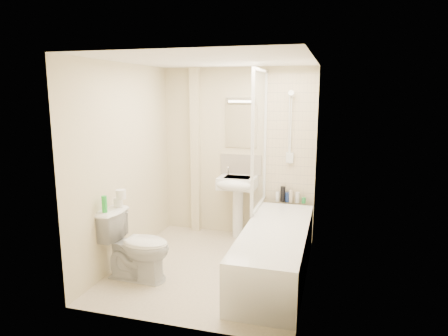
# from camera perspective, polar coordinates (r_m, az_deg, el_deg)

# --- Properties ---
(floor) EXTENTS (2.50, 2.50, 0.00)m
(floor) POSITION_cam_1_polar(r_m,az_deg,el_deg) (4.92, -1.71, -13.97)
(floor) COLOR beige
(floor) RESTS_ON ground
(wall_back) EXTENTS (2.20, 0.02, 2.40)m
(wall_back) POSITION_cam_1_polar(r_m,az_deg,el_deg) (5.73, 1.97, 2.18)
(wall_back) COLOR beige
(wall_back) RESTS_ON ground
(wall_left) EXTENTS (0.02, 2.50, 2.40)m
(wall_left) POSITION_cam_1_polar(r_m,az_deg,el_deg) (4.98, -13.95, 0.55)
(wall_left) COLOR beige
(wall_left) RESTS_ON ground
(wall_right) EXTENTS (0.02, 2.50, 2.40)m
(wall_right) POSITION_cam_1_polar(r_m,az_deg,el_deg) (4.35, 12.16, -0.86)
(wall_right) COLOR beige
(wall_right) RESTS_ON ground
(ceiling) EXTENTS (2.20, 2.50, 0.02)m
(ceiling) POSITION_cam_1_polar(r_m,az_deg,el_deg) (4.47, -1.89, 15.15)
(ceiling) COLOR white
(ceiling) RESTS_ON wall_back
(tile_back) EXTENTS (0.70, 0.01, 1.75)m
(tile_back) POSITION_cam_1_polar(r_m,az_deg,el_deg) (5.56, 9.50, 4.11)
(tile_back) COLOR beige
(tile_back) RESTS_ON wall_back
(tile_right) EXTENTS (0.01, 2.10, 1.75)m
(tile_right) POSITION_cam_1_polar(r_m,az_deg,el_deg) (4.32, 12.13, 2.09)
(tile_right) COLOR beige
(tile_right) RESTS_ON wall_right
(pipe_boxing) EXTENTS (0.12, 0.12, 2.40)m
(pipe_boxing) POSITION_cam_1_polar(r_m,az_deg,el_deg) (5.85, -4.08, 2.34)
(pipe_boxing) COLOR beige
(pipe_boxing) RESTS_ON ground
(splashback) EXTENTS (0.60, 0.02, 0.30)m
(splashback) POSITION_cam_1_polar(r_m,az_deg,el_deg) (5.74, 2.42, 0.47)
(splashback) COLOR beige
(splashback) RESTS_ON wall_back
(mirror) EXTENTS (0.46, 0.01, 0.60)m
(mirror) POSITION_cam_1_polar(r_m,az_deg,el_deg) (5.66, 2.46, 5.95)
(mirror) COLOR white
(mirror) RESTS_ON wall_back
(strip_light) EXTENTS (0.42, 0.07, 0.07)m
(strip_light) POSITION_cam_1_polar(r_m,az_deg,el_deg) (5.62, 2.43, 9.69)
(strip_light) COLOR silver
(strip_light) RESTS_ON wall_back
(bathtub) EXTENTS (0.70, 2.10, 0.55)m
(bathtub) POSITION_cam_1_polar(r_m,az_deg,el_deg) (4.65, 7.32, -11.66)
(bathtub) COLOR white
(bathtub) RESTS_ON ground
(shower_screen) EXTENTS (0.04, 0.92, 1.80)m
(shower_screen) POSITION_cam_1_polar(r_m,az_deg,el_deg) (5.18, 5.10, 4.00)
(shower_screen) COLOR white
(shower_screen) RESTS_ON bathtub
(shower_fixture) EXTENTS (0.10, 0.16, 0.99)m
(shower_fixture) POSITION_cam_1_polar(r_m,az_deg,el_deg) (5.50, 9.47, 5.31)
(shower_fixture) COLOR white
(shower_fixture) RESTS_ON wall_back
(pedestal_sink) EXTENTS (0.53, 0.48, 1.01)m
(pedestal_sink) POSITION_cam_1_polar(r_m,az_deg,el_deg) (5.59, 1.85, -3.15)
(pedestal_sink) COLOR white
(pedestal_sink) RESTS_ON ground
(bottle_white_a) EXTENTS (0.05, 0.05, 0.13)m
(bottle_white_a) POSITION_cam_1_polar(r_m,az_deg,el_deg) (5.65, 7.66, -4.07)
(bottle_white_a) COLOR white
(bottle_white_a) RESTS_ON bathtub
(bottle_black_b) EXTENTS (0.07, 0.07, 0.22)m
(bottle_black_b) POSITION_cam_1_polar(r_m,az_deg,el_deg) (5.63, 8.40, -3.71)
(bottle_black_b) COLOR black
(bottle_black_b) RESTS_ON bathtub
(bottle_blue) EXTENTS (0.06, 0.06, 0.14)m
(bottle_blue) POSITION_cam_1_polar(r_m,az_deg,el_deg) (5.64, 9.03, -4.13)
(bottle_blue) COLOR navy
(bottle_blue) RESTS_ON bathtub
(bottle_cream) EXTENTS (0.05, 0.05, 0.17)m
(bottle_cream) POSITION_cam_1_polar(r_m,az_deg,el_deg) (5.63, 9.53, -3.99)
(bottle_cream) COLOR beige
(bottle_cream) RESTS_ON bathtub
(bottle_white_b) EXTENTS (0.06, 0.06, 0.15)m
(bottle_white_b) POSITION_cam_1_polar(r_m,az_deg,el_deg) (5.62, 10.46, -4.17)
(bottle_white_b) COLOR silver
(bottle_white_b) RESTS_ON bathtub
(bottle_green) EXTENTS (0.05, 0.05, 0.08)m
(bottle_green) POSITION_cam_1_polar(r_m,az_deg,el_deg) (5.62, 11.32, -4.56)
(bottle_green) COLOR green
(bottle_green) RESTS_ON bathtub
(toilet) EXTENTS (0.50, 0.81, 0.78)m
(toilet) POSITION_cam_1_polar(r_m,az_deg,el_deg) (4.61, -12.36, -10.69)
(toilet) COLOR white
(toilet) RESTS_ON ground
(toilet_roll_lower) EXTENTS (0.10, 0.10, 0.10)m
(toilet_roll_lower) POSITION_cam_1_polar(r_m,az_deg,el_deg) (4.67, -14.88, -4.77)
(toilet_roll_lower) COLOR white
(toilet_roll_lower) RESTS_ON toilet
(toilet_roll_upper) EXTENTS (0.11, 0.11, 0.10)m
(toilet_roll_upper) POSITION_cam_1_polar(r_m,az_deg,el_deg) (4.61, -14.52, -3.66)
(toilet_roll_upper) COLOR white
(toilet_roll_upper) RESTS_ON toilet_roll_lower
(green_bottle) EXTENTS (0.06, 0.06, 0.18)m
(green_bottle) POSITION_cam_1_polar(r_m,az_deg,el_deg) (4.49, -16.71, -4.97)
(green_bottle) COLOR green
(green_bottle) RESTS_ON toilet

